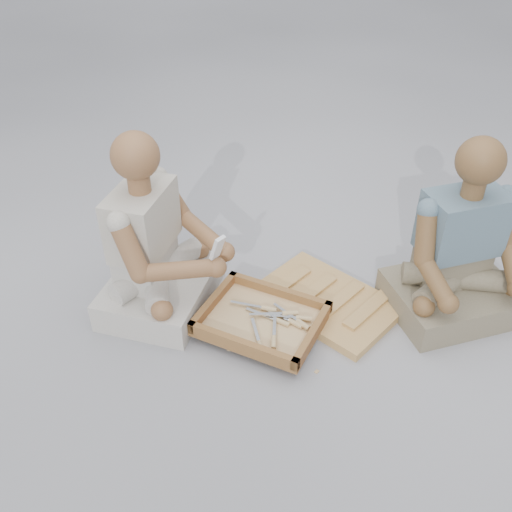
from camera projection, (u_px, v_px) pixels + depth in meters
The scene contains 25 objects.
ground at pixel (267, 333), 2.59m from camera, with size 60.00×60.00×0.00m, color #A5A5AB.
carved_panel at pixel (326, 301), 2.73m from camera, with size 0.64×0.43×0.04m, color olive.
tool_tray at pixel (261, 320), 2.56m from camera, with size 0.53×0.42×0.07m.
chisel_0 at pixel (285, 313), 2.56m from camera, with size 0.20×0.12×0.02m.
chisel_1 at pixel (265, 308), 2.60m from camera, with size 0.22×0.06×0.02m.
chisel_2 at pixel (260, 344), 2.42m from camera, with size 0.15×0.18×0.02m.
chisel_3 at pixel (300, 322), 2.52m from camera, with size 0.21×0.10×0.02m.
chisel_4 at pixel (278, 320), 2.54m from camera, with size 0.22×0.03×0.02m.
chisel_5 at pixel (292, 322), 2.53m from camera, with size 0.22×0.06×0.02m.
chisel_6 at pixel (274, 339), 2.43m from camera, with size 0.10×0.21×0.02m.
chisel_7 at pixel (299, 318), 2.54m from camera, with size 0.21×0.09×0.02m.
wood_chip_0 at pixel (290, 320), 2.65m from camera, with size 0.02×0.01×0.00m, color #D7AC7F.
wood_chip_1 at pixel (234, 338), 2.56m from camera, with size 0.02×0.01×0.00m, color #D7AC7F.
wood_chip_2 at pixel (229, 349), 2.50m from camera, with size 0.02×0.01×0.00m, color #D7AC7F.
wood_chip_3 at pixel (226, 328), 2.61m from camera, with size 0.02×0.01×0.00m, color #D7AC7F.
wood_chip_4 at pixel (283, 288), 2.84m from camera, with size 0.02×0.01×0.00m, color #D7AC7F.
wood_chip_5 at pixel (289, 315), 2.68m from camera, with size 0.02×0.01×0.00m, color #D7AC7F.
wood_chip_6 at pixel (317, 372), 2.40m from camera, with size 0.02×0.01×0.00m, color #D7AC7F.
wood_chip_7 at pixel (265, 296), 2.79m from camera, with size 0.02×0.01×0.00m, color #D7AC7F.
wood_chip_8 at pixel (309, 292), 2.81m from camera, with size 0.02×0.01×0.00m, color #D7AC7F.
wood_chip_9 at pixel (304, 298), 2.77m from camera, with size 0.02×0.01×0.00m, color #D7AC7F.
wood_chip_10 at pixel (301, 296), 2.79m from camera, with size 0.02×0.01×0.00m, color #D7AC7F.
craftsman at pixel (155, 252), 2.58m from camera, with size 0.63×0.63×0.88m.
companion at pixel (459, 259), 2.56m from camera, with size 0.71×0.70×0.87m.
mobile_phone at pixel (217, 248), 2.39m from camera, with size 0.07×0.06×0.12m.
Camera 1 is at (0.78, -1.69, 1.82)m, focal length 40.00 mm.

